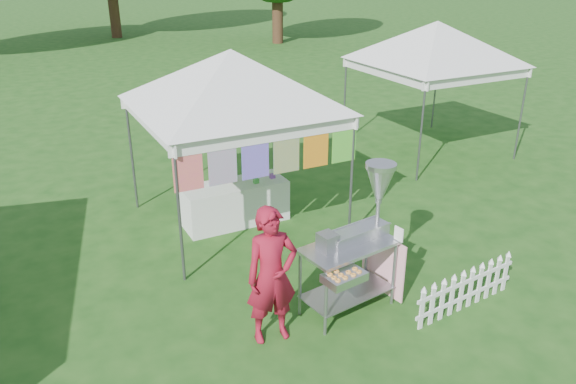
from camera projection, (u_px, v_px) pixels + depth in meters
ground at (344, 330)px, 7.08m from camera, size 120.00×120.00×0.00m
canopy_main at (231, 50)px, 8.75m from camera, size 4.24×4.24×3.45m
canopy_right at (438, 21)px, 12.30m from camera, size 4.24×4.24×3.45m
donut_cart at (362, 228)px, 7.16m from camera, size 1.41×1.13×1.94m
vendor at (272, 276)px, 6.62m from camera, size 0.67×0.48×1.75m
picket_fence at (466, 290)px, 7.40m from camera, size 1.79×0.20×0.56m
display_table at (235, 203)px, 9.77m from camera, size 1.80×0.70×0.73m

